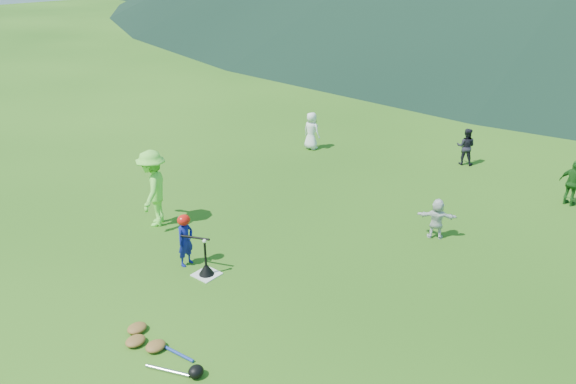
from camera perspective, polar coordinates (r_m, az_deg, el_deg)
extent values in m
plane|color=#235212|center=(11.05, -8.26, -8.33)|extent=(120.00, 120.00, 0.00)
cube|color=silver|center=(11.04, -8.26, -8.28)|extent=(0.45, 0.45, 0.02)
sphere|color=white|center=(10.68, -8.49, -4.96)|extent=(0.08, 0.08, 0.08)
imported|color=navy|center=(11.21, -10.39, -4.88)|extent=(0.28, 0.40, 1.06)
imported|color=#79EF46|center=(12.84, -13.54, 0.36)|extent=(1.21, 1.30, 1.76)
imported|color=white|center=(17.54, 2.39, 6.23)|extent=(0.59, 0.39, 1.17)
imported|color=black|center=(17.02, 17.61, 4.43)|extent=(0.62, 0.55, 1.08)
imported|color=#1D591A|center=(15.21, 26.97, 0.80)|extent=(0.72, 0.44, 1.15)
imported|color=silver|center=(12.48, 14.88, -2.62)|extent=(0.87, 0.62, 0.91)
cone|color=black|center=(10.99, -8.29, -7.84)|extent=(0.30, 0.30, 0.18)
cylinder|color=black|center=(10.82, -8.40, -6.30)|extent=(0.04, 0.04, 0.50)
ellipsoid|color=red|center=(11.00, -10.55, -2.82)|extent=(0.24, 0.26, 0.22)
cylinder|color=black|center=(10.92, -9.45, -4.59)|extent=(0.60, 0.25, 0.07)
ellipsoid|color=olive|center=(9.52, -15.24, -14.39)|extent=(0.28, 0.34, 0.13)
ellipsoid|color=olive|center=(9.34, -13.30, -14.99)|extent=(0.28, 0.34, 0.13)
ellipsoid|color=olive|center=(9.78, -15.09, -13.20)|extent=(0.28, 0.34, 0.13)
cylinder|color=silver|center=(8.91, -12.12, -17.32)|extent=(0.69, 0.31, 0.06)
cylinder|color=#263FA5|center=(9.20, -11.21, -15.75)|extent=(0.68, 0.11, 0.05)
ellipsoid|color=black|center=(8.72, -9.34, -17.56)|extent=(0.22, 0.24, 0.19)
cylinder|color=gray|center=(54.48, -12.46, 17.50)|extent=(0.07, 0.07, 1.30)
cylinder|color=#382314|center=(45.69, 6.40, 18.07)|extent=(0.56, 0.56, 3.18)
cylinder|color=#382314|center=(44.59, 12.96, 17.91)|extent=(0.56, 0.56, 3.78)
cylinder|color=#382314|center=(44.05, 19.75, 17.51)|extent=(0.56, 0.56, 4.38)
cylinder|color=#382314|center=(39.81, 24.71, 15.43)|extent=(0.56, 0.56, 3.22)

